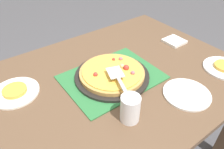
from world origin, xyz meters
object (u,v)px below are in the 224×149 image
at_px(pizza_server, 118,78).
at_px(napkin_stack, 174,41).
at_px(plate_far_right, 224,68).
at_px(cup_near, 130,109).
at_px(plate_near_left, 15,92).
at_px(pizza_pan, 112,76).
at_px(pizza, 112,72).
at_px(served_slice_left, 15,90).
at_px(plate_side, 187,94).

xyz_separation_m(pizza_server, napkin_stack, (-0.57, -0.15, -0.06)).
xyz_separation_m(plate_far_right, cup_near, (0.64, -0.04, 0.06)).
height_order(pizza_server, napkin_stack, pizza_server).
bearing_deg(plate_near_left, plate_far_right, 153.88).
distance_m(pizza_pan, napkin_stack, 0.54).
bearing_deg(plate_far_right, cup_near, -3.46).
bearing_deg(pizza, plate_far_right, 150.69).
relative_size(plate_near_left, served_slice_left, 2.00).
xyz_separation_m(pizza_pan, plate_near_left, (0.44, -0.18, -0.01)).
bearing_deg(napkin_stack, pizza, 5.91).
height_order(cup_near, napkin_stack, cup_near).
xyz_separation_m(plate_side, napkin_stack, (-0.34, -0.37, 0.00)).
bearing_deg(cup_near, napkin_stack, -153.84).
distance_m(plate_near_left, cup_near, 0.55).
relative_size(pizza_pan, pizza, 1.15).
distance_m(plate_side, served_slice_left, 0.80).
xyz_separation_m(pizza, cup_near, (0.10, 0.26, 0.03)).
bearing_deg(cup_near, plate_far_right, 176.54).
xyz_separation_m(plate_near_left, napkin_stack, (-0.98, 0.12, 0.00)).
bearing_deg(pizza_server, pizza, -109.62).
height_order(pizza, cup_near, cup_near).
bearing_deg(plate_side, served_slice_left, -37.15).
bearing_deg(pizza_pan, plate_near_left, -21.95).
relative_size(pizza_server, napkin_stack, 1.93).
distance_m(pizza_pan, cup_near, 0.28).
height_order(cup_near, pizza_server, cup_near).
relative_size(cup_near, pizza_server, 0.52).
xyz_separation_m(plate_side, cup_near, (0.31, -0.05, 0.06)).
distance_m(plate_side, pizza_server, 0.33).
xyz_separation_m(pizza, plate_far_right, (-0.53, 0.30, -0.03)).
relative_size(plate_near_left, napkin_stack, 1.83).
relative_size(plate_far_right, cup_near, 1.83).
distance_m(plate_far_right, napkin_stack, 0.35).
relative_size(pizza, napkin_stack, 2.75).
distance_m(pizza_pan, served_slice_left, 0.47).
xyz_separation_m(pizza_pan, napkin_stack, (-0.54, -0.06, -0.01)).
bearing_deg(plate_far_right, served_slice_left, -26.12).
bearing_deg(pizza_pan, plate_far_right, 150.69).
bearing_deg(served_slice_left, napkin_stack, 172.99).
distance_m(pizza, pizza_server, 0.10).
bearing_deg(plate_far_right, pizza_pan, -29.31).
xyz_separation_m(served_slice_left, cup_near, (-0.33, 0.44, 0.04)).
relative_size(plate_side, pizza_server, 0.95).
bearing_deg(pizza, pizza_server, 70.38).
distance_m(plate_side, napkin_stack, 0.50).
relative_size(plate_side, served_slice_left, 2.00).
bearing_deg(napkin_stack, plate_far_right, 88.70).
relative_size(pizza, pizza_server, 1.43).
height_order(pizza_pan, napkin_stack, pizza_pan).
distance_m(plate_side, cup_near, 0.32).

